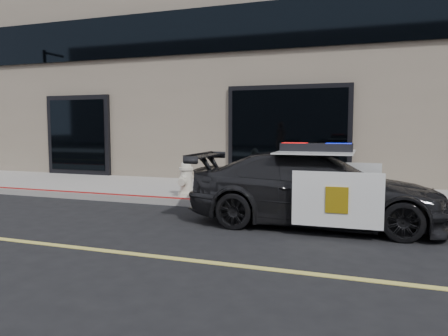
% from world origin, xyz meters
% --- Properties ---
extents(ground, '(120.00, 120.00, 0.00)m').
position_xyz_m(ground, '(0.00, 0.00, 0.00)').
color(ground, black).
rests_on(ground, ground).
extents(sidewalk_n, '(60.00, 3.50, 0.15)m').
position_xyz_m(sidewalk_n, '(0.00, 5.25, 0.07)').
color(sidewalk_n, gray).
rests_on(sidewalk_n, ground).
extents(police_car, '(2.14, 4.51, 1.45)m').
position_xyz_m(police_car, '(0.37, 2.63, 0.65)').
color(police_car, black).
rests_on(police_car, ground).
extents(fire_hydrant, '(0.38, 0.52, 0.83)m').
position_xyz_m(fire_hydrant, '(-2.73, 3.96, 0.54)').
color(fire_hydrant, silver).
rests_on(fire_hydrant, sidewalk_n).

